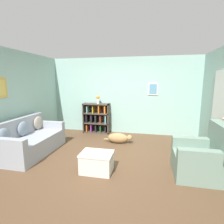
{
  "coord_description": "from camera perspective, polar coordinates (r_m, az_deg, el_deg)",
  "views": [
    {
      "loc": [
        0.88,
        -3.74,
        1.79
      ],
      "look_at": [
        0.0,
        0.4,
        1.05
      ],
      "focal_mm": 28.0,
      "sensor_mm": 36.0,
      "label": 1
    }
  ],
  "objects": [
    {
      "name": "recliner_chair",
      "position": [
        3.84,
        27.36,
        -13.17
      ],
      "size": [
        0.89,
        0.88,
        1.04
      ],
      "color": "gray",
      "rests_on": "ground_plane"
    },
    {
      "name": "ground_plane",
      "position": [
        4.24,
        -1.16,
        -15.05
      ],
      "size": [
        14.0,
        14.0,
        0.0
      ],
      "primitive_type": "plane",
      "color": "brown"
    },
    {
      "name": "wall_left",
      "position": [
        5.1,
        -30.4,
        3.05
      ],
      "size": [
        0.13,
        5.0,
        2.6
      ],
      "color": "#93BCB2",
      "rests_on": "ground_plane"
    },
    {
      "name": "coffee_table",
      "position": [
        3.64,
        -4.97,
        -15.82
      ],
      "size": [
        0.64,
        0.47,
        0.4
      ],
      "color": "silver",
      "rests_on": "ground_plane"
    },
    {
      "name": "vase",
      "position": [
        6.04,
        -4.59,
        4.24
      ],
      "size": [
        0.12,
        0.12,
        0.28
      ],
      "color": "silver",
      "rests_on": "bookshelf"
    },
    {
      "name": "wall_back",
      "position": [
        6.08,
        3.67,
        5.27
      ],
      "size": [
        5.6,
        0.13,
        2.6
      ],
      "color": "#93BCB2",
      "rests_on": "ground_plane"
    },
    {
      "name": "couch",
      "position": [
        4.9,
        -25.08,
        -8.43
      ],
      "size": [
        0.88,
        1.75,
        0.89
      ],
      "color": "#9399A3",
      "rests_on": "ground_plane"
    },
    {
      "name": "bookshelf",
      "position": [
        6.19,
        -5.0,
        -2.1
      ],
      "size": [
        0.92,
        0.32,
        1.04
      ],
      "color": "#42382D",
      "rests_on": "ground_plane"
    },
    {
      "name": "dog",
      "position": [
        5.2,
        2.22,
        -8.48
      ],
      "size": [
        0.88,
        0.27,
        0.3
      ],
      "color": "#9E7A4C",
      "rests_on": "ground_plane"
    }
  ]
}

